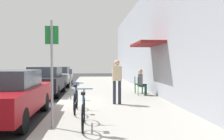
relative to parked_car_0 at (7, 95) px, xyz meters
The scene contains 14 objects.
ground_plane 3.01m from the parked_car_0, 67.82° to the left, with size 60.00×60.00×0.00m, color #2D2D30.
sidewalk_slab 5.81m from the parked_car_0, 54.51° to the left, with size 4.50×32.00×0.12m, color #9E9B93.
building_facade 7.73m from the parked_car_0, 39.24° to the left, with size 1.40×32.00×5.87m.
parked_car_0 is the anchor object (origin of this frame).
parked_car_1 5.70m from the parked_car_0, 90.00° to the left, with size 1.80×4.40×1.50m.
parked_car_2 10.94m from the parked_car_0, 90.00° to the left, with size 1.80×4.40×1.43m.
parking_meter 3.60m from the parked_car_0, 64.50° to the left, with size 0.12×0.10×1.32m.
street_sign 2.18m from the parked_car_0, 41.38° to the right, with size 0.32×0.06×2.60m.
bicycle_0 2.63m from the parked_car_0, 30.55° to the right, with size 0.46×1.71×0.90m.
bicycle_1 2.04m from the parked_car_0, 15.72° to the left, with size 0.46×1.71×0.90m.
cafe_chair_0 6.54m from the parked_car_0, 41.79° to the left, with size 0.52×0.52×0.87m.
seated_patron_0 6.57m from the parked_car_0, 41.37° to the left, with size 0.48×0.43×1.29m.
cafe_chair_1 7.09m from the parked_car_0, 46.60° to the left, with size 0.50×0.50×0.87m.
pedestrian_standing 3.92m from the parked_car_0, 28.30° to the left, with size 0.36×0.22×1.70m.
Camera 1 is at (1.35, -9.82, 1.69)m, focal length 37.83 mm.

